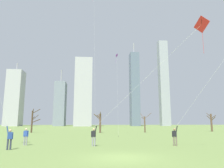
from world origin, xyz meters
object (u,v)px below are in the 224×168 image
bare_tree_center (211,122)px  bare_tree_right_of_center (33,120)px  kite_flyer_foreground_right_white (0,102)px  distant_kite_high_overhead_pink (94,3)px  bare_tree_rightmost (100,122)px  distant_kite_low_near_trees_purple (117,63)px  kite_flyer_midfield_center_red (115,113)px  bare_tree_leftmost (145,123)px  bystander_far_off_by_trees (26,136)px  kite_flyer_midfield_right_green (190,113)px

bare_tree_center → bare_tree_right_of_center: bare_tree_right_of_center is taller
kite_flyer_foreground_right_white → bare_tree_center: 49.58m
distant_kite_high_overhead_pink → bare_tree_rightmost: distant_kite_high_overhead_pink is taller
distant_kite_low_near_trees_purple → distant_kite_high_overhead_pink: (-4.53, -7.37, 7.72)m
distant_kite_high_overhead_pink → bare_tree_center: distant_kite_high_overhead_pink is taller
kite_flyer_midfield_center_red → bare_tree_leftmost: 29.92m
distant_kite_high_overhead_pink → kite_flyer_midfield_center_red: bearing=-80.5°
bare_tree_rightmost → bare_tree_right_of_center: bare_tree_right_of_center is taller
bare_tree_rightmost → bare_tree_leftmost: bare_tree_rightmost is taller
bystander_far_off_by_trees → distant_kite_high_overhead_pink: 22.95m
bare_tree_rightmost → distant_kite_low_near_trees_purple: bearing=-72.3°
distant_kite_high_overhead_pink → bare_tree_leftmost: (11.84, 16.34, -18.79)m
kite_flyer_foreground_right_white → distant_kite_high_overhead_pink: (7.54, 13.30, 17.05)m
bystander_far_off_by_trees → bare_tree_center: (35.92, 29.05, 1.43)m
bare_tree_rightmost → bare_tree_right_of_center: (-14.53, 1.61, 0.34)m
bare_tree_center → kite_flyer_foreground_right_white: bearing=-138.3°
kite_flyer_midfield_right_green → distant_kite_low_near_trees_purple: (-4.43, 19.49, 10.09)m
bare_tree_center → bare_tree_right_of_center: bearing=-177.0°
kite_flyer_midfield_right_green → kite_flyer_foreground_right_white: 16.55m
distant_kite_low_near_trees_purple → bare_tree_right_of_center: bearing=149.7°
kite_flyer_midfield_center_red → bare_tree_center: (27.50, 31.55, -0.63)m
distant_kite_high_overhead_pink → bare_tree_center: 39.96m
kite_flyer_midfield_center_red → distant_kite_high_overhead_pink: size_ratio=0.45×
bare_tree_leftmost → bare_tree_right_of_center: bearing=177.4°
kite_flyer_midfield_right_green → kite_flyer_midfield_center_red: (-6.98, 0.23, -0.05)m
kite_flyer_foreground_right_white → distant_kite_high_overhead_pink: 22.90m
distant_kite_low_near_trees_purple → distant_kite_high_overhead_pink: distant_kite_high_overhead_pink is taller
kite_flyer_midfield_center_red → bystander_far_off_by_trees: size_ratio=6.61×
bystander_far_off_by_trees → bare_tree_leftmost: (18.28, 25.73, 1.13)m
bare_tree_center → bystander_far_off_by_trees: bearing=-141.0°
bare_tree_center → bare_tree_rightmost: bearing=-172.1°
kite_flyer_foreground_right_white → kite_flyer_midfield_right_green: bearing=4.1°
kite_flyer_foreground_right_white → bare_tree_right_of_center: bearing=99.5°
kite_flyer_foreground_right_white → bare_tree_right_of_center: 31.19m
kite_flyer_foreground_right_white → bare_tree_rightmost: (9.37, 29.13, -1.47)m
kite_flyer_foreground_right_white → distant_kite_low_near_trees_purple: bearing=59.7°
bare_tree_leftmost → bare_tree_rightmost: bearing=-177.1°
kite_flyer_midfield_right_green → bare_tree_center: kite_flyer_midfield_right_green is taller
bystander_far_off_by_trees → distant_kite_high_overhead_pink: (6.44, 9.40, 19.92)m
distant_kite_high_overhead_pink → kite_flyer_foreground_right_white: bearing=-119.5°
kite_flyer_midfield_right_green → kite_flyer_midfield_center_red: 6.98m
kite_flyer_midfield_center_red → bare_tree_rightmost: bearing=90.3°
kite_flyer_midfield_right_green → bare_tree_right_of_center: 36.65m
kite_flyer_midfield_center_red → distant_kite_high_overhead_pink: bearing=99.5°
distant_kite_low_near_trees_purple → bare_tree_right_of_center: 22.54m
distant_kite_high_overhead_pink → bare_tree_right_of_center: (-12.70, 17.44, -18.19)m
distant_kite_high_overhead_pink → bare_tree_rightmost: 24.44m
bare_tree_center → bare_tree_leftmost: size_ratio=1.03×
kite_flyer_midfield_right_green → bare_tree_center: size_ratio=4.32×
kite_flyer_foreground_right_white → bare_tree_leftmost: kite_flyer_foreground_right_white is taller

